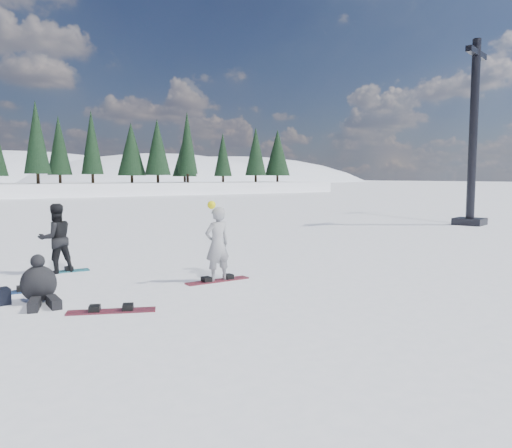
% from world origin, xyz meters
% --- Properties ---
extents(ground, '(420.00, 420.00, 0.00)m').
position_xyz_m(ground, '(0.00, 0.00, 0.00)').
color(ground, white).
rests_on(ground, ground).
extents(lift_tower, '(2.39, 1.65, 8.79)m').
position_xyz_m(lift_tower, '(15.60, 4.69, 3.58)').
color(lift_tower, black).
rests_on(lift_tower, ground).
extents(snowboarder_woman, '(0.64, 0.44, 1.82)m').
position_xyz_m(snowboarder_woman, '(-0.99, -0.18, 0.85)').
color(snowboarder_woman, '#999A9E').
rests_on(snowboarder_woman, ground).
extents(snowboarder_man, '(0.91, 0.75, 1.69)m').
position_xyz_m(snowboarder_man, '(-3.80, 2.84, 0.85)').
color(snowboarder_man, black).
rests_on(snowboarder_man, ground).
extents(seated_rider, '(0.72, 1.11, 0.91)m').
position_xyz_m(seated_rider, '(-4.68, -0.07, 0.35)').
color(seated_rider, black).
rests_on(seated_rider, ground).
extents(snowboard_woman, '(1.50, 0.29, 0.03)m').
position_xyz_m(snowboard_woman, '(-0.99, -0.17, 0.01)').
color(snowboard_woman, maroon).
rests_on(snowboard_woman, ground).
extents(snowboard_man, '(1.51, 0.36, 0.03)m').
position_xyz_m(snowboard_man, '(-3.80, 2.84, 0.01)').
color(snowboard_man, teal).
rests_on(snowboard_man, ground).
extents(snowboard_loose_b, '(1.49, 0.85, 0.03)m').
position_xyz_m(snowboard_loose_b, '(-3.75, -1.41, 0.01)').
color(snowboard_loose_b, maroon).
rests_on(snowboard_loose_b, ground).
extents(snowboard_loose_c, '(1.52, 0.42, 0.03)m').
position_xyz_m(snowboard_loose_c, '(-5.12, 1.09, 0.01)').
color(snowboard_loose_c, navy).
rests_on(snowboard_loose_c, ground).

